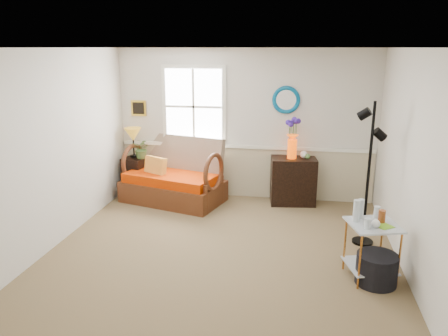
% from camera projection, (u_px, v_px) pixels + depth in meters
% --- Properties ---
extents(floor, '(4.50, 5.00, 0.01)m').
position_uv_depth(floor, '(218.00, 259.00, 5.57)').
color(floor, brown).
rests_on(floor, ground).
extents(ceiling, '(4.50, 5.00, 0.01)m').
position_uv_depth(ceiling, '(218.00, 48.00, 4.88)').
color(ceiling, white).
rests_on(ceiling, walls).
extents(walls, '(4.51, 5.01, 2.60)m').
position_uv_depth(walls, '(218.00, 160.00, 5.22)').
color(walls, beige).
rests_on(walls, floor).
extents(wainscot, '(4.46, 0.02, 0.90)m').
position_uv_depth(wainscot, '(244.00, 172.00, 7.80)').
color(wainscot, tan).
rests_on(wainscot, walls).
extents(chair_rail, '(4.46, 0.04, 0.06)m').
position_uv_depth(chair_rail, '(244.00, 147.00, 7.67)').
color(chair_rail, white).
rests_on(chair_rail, walls).
extents(window, '(1.14, 0.06, 1.44)m').
position_uv_depth(window, '(194.00, 107.00, 7.64)').
color(window, white).
rests_on(window, walls).
extents(picture, '(0.28, 0.03, 0.28)m').
position_uv_depth(picture, '(139.00, 108.00, 7.83)').
color(picture, '#AB8424').
rests_on(picture, walls).
extents(mirror, '(0.47, 0.07, 0.47)m').
position_uv_depth(mirror, '(286.00, 100.00, 7.34)').
color(mirror, '#066F9E').
rests_on(mirror, walls).
extents(loveseat, '(1.87, 1.37, 1.10)m').
position_uv_depth(loveseat, '(173.00, 171.00, 7.52)').
color(loveseat, '#642D18').
rests_on(loveseat, floor).
extents(throw_pillow, '(0.43, 0.30, 0.43)m').
position_uv_depth(throw_pillow, '(155.00, 169.00, 7.51)').
color(throw_pillow, orange).
rests_on(throw_pillow, loveseat).
extents(lamp_stand, '(0.46, 0.46, 0.68)m').
position_uv_depth(lamp_stand, '(136.00, 176.00, 7.96)').
color(lamp_stand, black).
rests_on(lamp_stand, floor).
extents(table_lamp, '(0.38, 0.38, 0.54)m').
position_uv_depth(table_lamp, '(133.00, 143.00, 7.81)').
color(table_lamp, '#AF7C1E').
rests_on(table_lamp, lamp_stand).
extents(potted_plant, '(0.36, 0.39, 0.28)m').
position_uv_depth(potted_plant, '(142.00, 151.00, 7.79)').
color(potted_plant, '#4B6E34').
rests_on(potted_plant, lamp_stand).
extents(cabinet, '(0.81, 0.57, 0.80)m').
position_uv_depth(cabinet, '(293.00, 181.00, 7.46)').
color(cabinet, black).
rests_on(cabinet, floor).
extents(flower_vase, '(0.25, 0.25, 0.68)m').
position_uv_depth(flower_vase, '(292.00, 139.00, 7.24)').
color(flower_vase, '#F24602').
rests_on(flower_vase, cabinet).
extents(side_table, '(0.66, 0.66, 0.68)m').
position_uv_depth(side_table, '(371.00, 251.00, 5.02)').
color(side_table, '#C2782F').
rests_on(side_table, floor).
extents(tabletop_items, '(0.59, 0.59, 0.26)m').
position_uv_depth(tabletop_items, '(372.00, 212.00, 4.94)').
color(tabletop_items, silver).
rests_on(tabletop_items, side_table).
extents(floor_lamp, '(0.35, 0.35, 1.95)m').
position_uv_depth(floor_lamp, '(368.00, 175.00, 5.77)').
color(floor_lamp, black).
rests_on(floor_lamp, floor).
extents(ottoman, '(0.51, 0.51, 0.36)m').
position_uv_depth(ottoman, '(377.00, 269.00, 4.94)').
color(ottoman, black).
rests_on(ottoman, floor).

